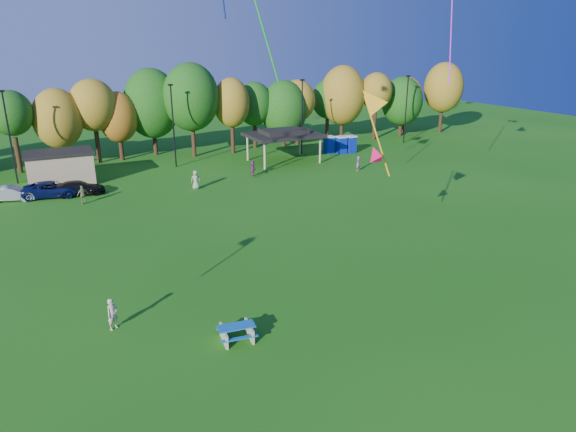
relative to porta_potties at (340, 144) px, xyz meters
name	(u,v)px	position (x,y,z in m)	size (l,w,h in m)	color
ground	(362,358)	(-22.54, -38.18, -1.10)	(160.00, 160.00, 0.00)	#19600F
tree_line	(135,110)	(-23.56, 7.33, 4.82)	(93.57, 10.55, 11.15)	black
lamp_posts	(173,123)	(-20.54, 1.82, 3.80)	(64.50, 0.25, 9.09)	black
utility_building	(60,167)	(-32.54, -0.18, 0.54)	(6.30, 4.30, 3.25)	tan
pavilion	(283,134)	(-8.54, -1.18, 2.13)	(8.20, 6.20, 3.77)	tan
porta_potties	(340,144)	(0.00, 0.00, 0.00)	(3.75, 2.14, 2.18)	#0C239C
picnic_table	(237,332)	(-27.04, -34.32, -0.66)	(1.89, 1.63, 0.75)	tan
kite_flyer	(113,314)	(-32.14, -30.69, -0.29)	(0.59, 0.39, 1.62)	beige
car_b	(12,194)	(-36.87, -4.47, -0.44)	(1.39, 3.97, 1.31)	gray
car_c	(52,189)	(-33.64, -4.72, -0.38)	(2.37, 5.14, 1.43)	#0C1449
car_d	(79,188)	(-31.40, -5.22, -0.44)	(1.85, 4.56, 1.32)	black
far_person_0	(83,195)	(-31.34, -8.28, -0.27)	(0.97, 0.41, 1.66)	olive
far_person_2	(358,164)	(-3.20, -8.78, -0.30)	(0.58, 0.38, 1.59)	#B957A2
far_person_3	(196,180)	(-21.16, -8.00, -0.19)	(0.89, 0.58, 1.82)	#8FA16E
far_person_5	(253,169)	(-14.41, -5.92, -0.28)	(1.52, 0.48, 1.64)	#863773
kite_13	(370,101)	(-17.51, -30.68, 9.27)	(3.27, 2.53, 5.60)	#FFAC1A
kite_15	(376,154)	(-16.76, -30.47, 6.22)	(0.98, 1.31, 1.29)	#F60D53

